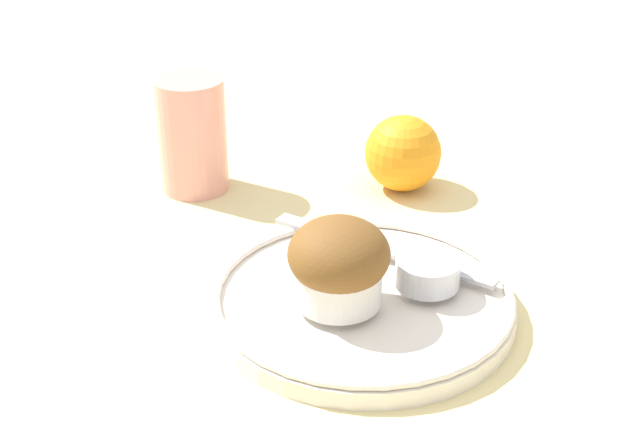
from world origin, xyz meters
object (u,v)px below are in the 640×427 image
(muffin, at_px, (336,263))
(butter_knife, at_px, (381,249))
(orange_fruit, at_px, (403,153))
(juice_glass, at_px, (192,135))

(muffin, bearing_deg, butter_knife, 68.87)
(muffin, height_order, orange_fruit, muffin)
(muffin, relative_size, butter_knife, 0.40)
(butter_knife, xyz_separation_m, orange_fruit, (0.01, 0.16, 0.01))
(muffin, distance_m, juice_glass, 0.26)
(butter_knife, bearing_deg, juice_glass, 169.49)
(orange_fruit, xyz_separation_m, juice_glass, (-0.20, -0.02, 0.02))
(juice_glass, bearing_deg, muffin, -53.76)
(butter_knife, relative_size, orange_fruit, 2.52)
(butter_knife, bearing_deg, orange_fruit, 111.47)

